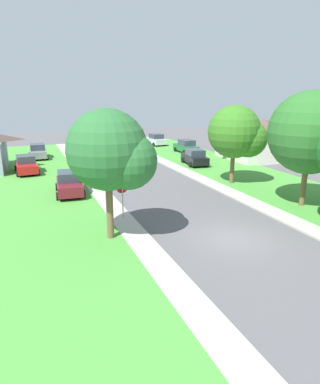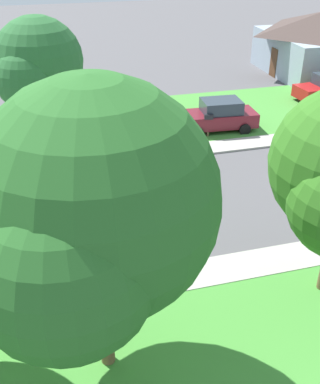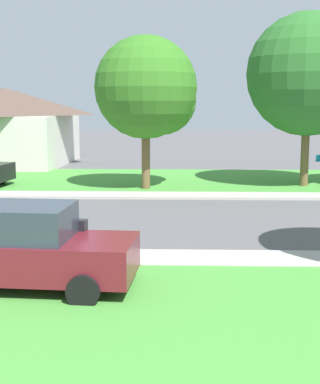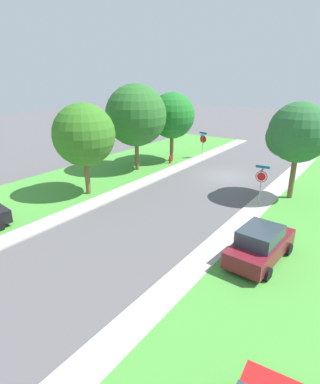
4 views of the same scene
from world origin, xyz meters
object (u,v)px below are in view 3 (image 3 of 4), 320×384
at_px(tree_sidewalk_far, 150,91).
at_px(house_right_setback, 6,125).
at_px(car_maroon_kerbside_mid, 26,248).
at_px(tree_sidewalk_near, 311,79).
at_px(mailbox, 76,233).

bearing_deg(tree_sidewalk_far, house_right_setback, 43.35).
relative_size(car_maroon_kerbside_mid, tree_sidewalk_far, 0.67).
bearing_deg(house_right_setback, tree_sidewalk_near, -118.04).
xyz_separation_m(tree_sidewalk_far, mailbox, (-12.77, 0.99, -3.24)).
bearing_deg(car_maroon_kerbside_mid, house_right_setback, 17.44).
xyz_separation_m(car_maroon_kerbside_mid, tree_sidewalk_far, (13.55, -1.87, 3.37)).
relative_size(tree_sidewalk_near, tree_sidewalk_far, 1.16).
xyz_separation_m(tree_sidewalk_near, house_right_setback, (8.64, 16.22, -2.42)).
bearing_deg(tree_sidewalk_far, tree_sidewalk_near, -81.28).
distance_m(tree_sidewalk_far, house_right_setback, 13.50).
bearing_deg(tree_sidewalk_near, house_right_setback, 61.96).
height_order(car_maroon_kerbside_mid, house_right_setback, house_right_setback).
bearing_deg(mailbox, house_right_setback, 19.99).
bearing_deg(mailbox, car_maroon_kerbside_mid, 131.92).
distance_m(tree_sidewalk_near, mailbox, 16.46).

